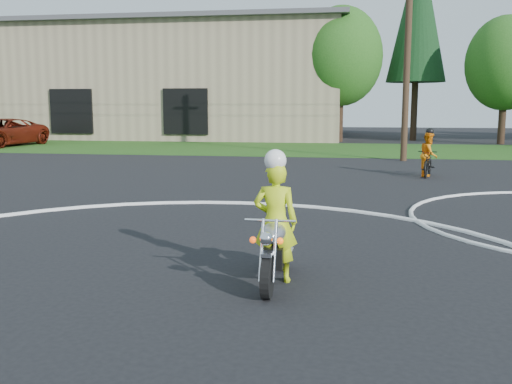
# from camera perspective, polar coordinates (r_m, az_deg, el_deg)

# --- Properties ---
(ground) EXTENTS (120.00, 120.00, 0.00)m
(ground) POSITION_cam_1_polar(r_m,az_deg,el_deg) (5.81, -19.11, -16.35)
(ground) COLOR black
(ground) RESTS_ON ground
(grass_strip) EXTENTS (120.00, 10.00, 0.02)m
(grass_strip) POSITION_cam_1_polar(r_m,az_deg,el_deg) (31.80, 4.49, 4.32)
(grass_strip) COLOR #1E4714
(grass_strip) RESTS_ON ground
(course_markings) EXTENTS (19.05, 19.05, 0.12)m
(course_markings) POSITION_cam_1_polar(r_m,az_deg,el_deg) (9.29, 6.29, -6.38)
(course_markings) COLOR silver
(course_markings) RESTS_ON ground
(primary_motorcycle) EXTENTS (0.66, 1.88, 0.99)m
(primary_motorcycle) POSITION_cam_1_polar(r_m,az_deg,el_deg) (7.75, 1.84, -5.76)
(primary_motorcycle) COLOR black
(primary_motorcycle) RESTS_ON ground
(rider_primary_grp) EXTENTS (0.61, 0.40, 1.83)m
(rider_primary_grp) POSITION_cam_1_polar(r_m,az_deg,el_deg) (7.79, 1.96, -2.64)
(rider_primary_grp) COLOR #C3DE17
(rider_primary_grp) RESTS_ON ground
(rider_second_grp) EXTENTS (0.99, 1.82, 1.66)m
(rider_second_grp) POSITION_cam_1_polar(r_m,az_deg,el_deg) (20.27, 16.88, 3.14)
(rider_second_grp) COLOR black
(rider_second_grp) RESTS_ON ground
(pickup_grp) EXTENTS (3.41, 6.15, 1.63)m
(pickup_grp) POSITION_cam_1_polar(r_m,az_deg,el_deg) (37.10, -24.04, 5.46)
(pickup_grp) COLOR #5B160A
(pickup_grp) RESTS_ON ground
(warehouse) EXTENTS (41.00, 17.00, 8.30)m
(warehouse) POSITION_cam_1_polar(r_m,az_deg,el_deg) (49.15, -15.86, 10.39)
(warehouse) COLOR tan
(warehouse) RESTS_ON ground
(utility_poles) EXTENTS (41.60, 1.12, 10.00)m
(utility_poles) POSITION_cam_1_polar(r_m,az_deg,el_deg) (25.87, 14.96, 14.57)
(utility_poles) COLOR #473321
(utility_poles) RESTS_ON ground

